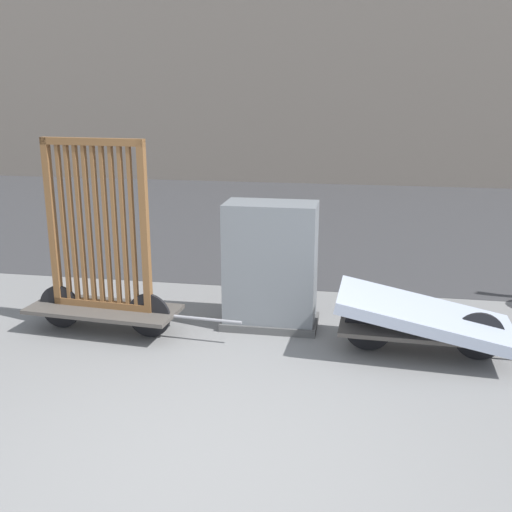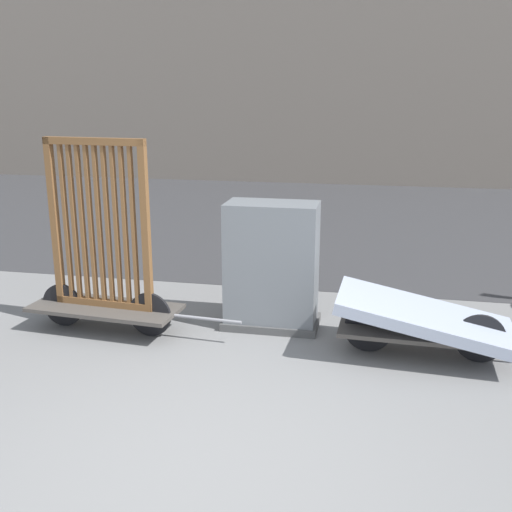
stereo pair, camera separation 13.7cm
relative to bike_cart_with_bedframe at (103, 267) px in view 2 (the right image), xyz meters
The scene contains 5 objects.
ground_plane 2.72m from the bike_cart_with_bedframe, 52.92° to the right, with size 60.00×60.00×0.00m, color slate.
road_strip 6.45m from the bike_cart_with_bedframe, 75.72° to the left, with size 56.00×9.04×0.01m.
bike_cart_with_bedframe is the anchor object (origin of this frame).
bike_cart_with_mattress 3.19m from the bike_cart_with_bedframe, ahead, with size 2.30×0.92×0.60m.
utility_cabinet 1.72m from the bike_cart_with_bedframe, 16.09° to the left, with size 1.00×0.56×1.32m.
Camera 2 is at (1.09, -3.29, 2.40)m, focal length 42.00 mm.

